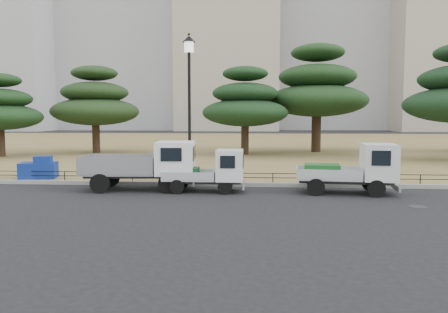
# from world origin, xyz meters

# --- Properties ---
(ground) EXTENTS (220.00, 220.00, 0.00)m
(ground) POSITION_xyz_m (0.00, 0.00, 0.00)
(ground) COLOR black
(lawn) EXTENTS (120.00, 56.00, 0.15)m
(lawn) POSITION_xyz_m (0.00, 30.60, 0.07)
(lawn) COLOR olive
(lawn) RESTS_ON ground
(curb) EXTENTS (120.00, 0.25, 0.16)m
(curb) POSITION_xyz_m (0.00, 2.60, 0.08)
(curb) COLOR gray
(curb) RESTS_ON ground
(truck_large) EXTENTS (4.51, 2.07, 1.92)m
(truck_large) POSITION_xyz_m (-3.06, 1.44, 1.06)
(truck_large) COLOR black
(truck_large) RESTS_ON ground
(truck_kei_front) EXTENTS (3.09, 1.37, 1.63)m
(truck_kei_front) POSITION_xyz_m (-0.47, 1.19, 0.81)
(truck_kei_front) COLOR black
(truck_kei_front) RESTS_ON ground
(truck_kei_rear) EXTENTS (3.73, 1.87, 1.89)m
(truck_kei_rear) POSITION_xyz_m (4.97, 1.18, 0.94)
(truck_kei_rear) COLOR black
(truck_kei_rear) RESTS_ON ground
(street_lamp) EXTENTS (0.55, 0.55, 6.12)m
(street_lamp) POSITION_xyz_m (-1.53, 2.90, 4.28)
(street_lamp) COLOR black
(street_lamp) RESTS_ON lawn
(pipe_fence) EXTENTS (38.00, 0.04, 0.40)m
(pipe_fence) POSITION_xyz_m (0.00, 2.75, 0.44)
(pipe_fence) COLOR black
(pipe_fence) RESTS_ON lawn
(tarp_pile) EXTENTS (1.75, 1.46, 1.01)m
(tarp_pile) POSITION_xyz_m (-8.43, 3.31, 0.55)
(tarp_pile) COLOR navy
(tarp_pile) RESTS_ON lawn
(manhole) EXTENTS (0.60, 0.60, 0.01)m
(manhole) POSITION_xyz_m (6.50, -1.20, 0.01)
(manhole) COLOR #2D2D30
(manhole) RESTS_ON ground
(pine_west_far) EXTENTS (5.70, 5.70, 5.76)m
(pine_west_far) POSITION_xyz_m (-16.43, 13.65, 3.47)
(pine_west_far) COLOR black
(pine_west_far) RESTS_ON lawn
(pine_west_near) EXTENTS (6.63, 6.63, 6.63)m
(pine_west_near) POSITION_xyz_m (-11.02, 17.31, 3.97)
(pine_west_near) COLOR black
(pine_west_near) RESTS_ON lawn
(pine_center_left) EXTENTS (6.31, 6.31, 6.41)m
(pine_center_left) POSITION_xyz_m (0.47, 16.61, 3.85)
(pine_center_left) COLOR black
(pine_center_left) RESTS_ON lawn
(pine_center_right) EXTENTS (7.92, 7.92, 8.40)m
(pine_center_right) POSITION_xyz_m (6.02, 19.46, 5.02)
(pine_center_right) COLOR black
(pine_center_right) RESTS_ON lawn
(tower_center_left) EXTENTS (22.00, 20.00, 55.00)m
(tower_center_left) POSITION_xyz_m (-5.00, 85.00, 27.50)
(tower_center_left) COLOR #AAA08C
(tower_center_left) RESTS_ON ground
(tower_east) EXTENTS (20.00, 18.00, 48.00)m
(tower_east) POSITION_xyz_m (40.00, 82.00, 24.00)
(tower_east) COLOR #AAA08C
(tower_east) RESTS_ON ground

